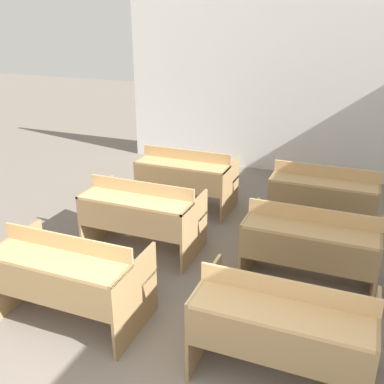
# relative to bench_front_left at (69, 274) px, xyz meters

# --- Properties ---
(wall_back) EXTENTS (5.97, 0.06, 2.81)m
(wall_back) POSITION_rel_bench_front_left_xyz_m (1.09, 4.79, 0.93)
(wall_back) COLOR silver
(wall_back) RESTS_ON ground_plane
(bench_front_left) EXTENTS (1.29, 0.76, 0.86)m
(bench_front_left) POSITION_rel_bench_front_left_xyz_m (0.00, 0.00, 0.00)
(bench_front_left) COLOR olive
(bench_front_left) RESTS_ON ground_plane
(bench_front_right) EXTENTS (1.29, 0.76, 0.86)m
(bench_front_right) POSITION_rel_bench_front_left_xyz_m (1.88, 0.01, 0.00)
(bench_front_right) COLOR #997A50
(bench_front_right) RESTS_ON ground_plane
(bench_second_left) EXTENTS (1.29, 0.76, 0.86)m
(bench_second_left) POSITION_rel_bench_front_left_xyz_m (-0.01, 1.38, 0.00)
(bench_second_left) COLOR #997A50
(bench_second_left) RESTS_ON ground_plane
(bench_second_right) EXTENTS (1.29, 0.76, 0.86)m
(bench_second_right) POSITION_rel_bench_front_left_xyz_m (1.89, 1.37, 0.00)
(bench_second_right) COLOR #95764C
(bench_second_right) RESTS_ON ground_plane
(bench_third_left) EXTENTS (1.29, 0.76, 0.86)m
(bench_third_left) POSITION_rel_bench_front_left_xyz_m (-0.01, 2.71, 0.00)
(bench_third_left) COLOR olive
(bench_third_left) RESTS_ON ground_plane
(bench_third_right) EXTENTS (1.29, 0.76, 0.86)m
(bench_third_right) POSITION_rel_bench_front_left_xyz_m (1.86, 2.72, 0.00)
(bench_third_right) COLOR #98794F
(bench_third_right) RESTS_ON ground_plane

